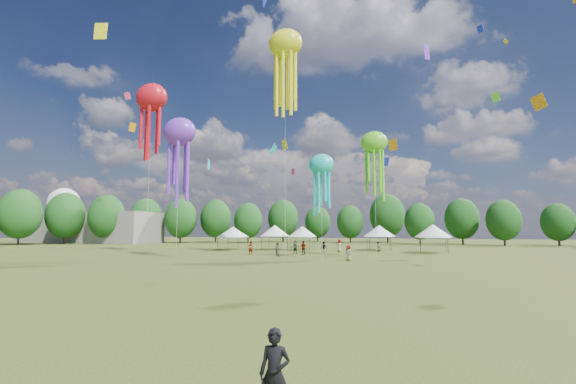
% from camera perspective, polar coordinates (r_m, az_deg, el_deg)
% --- Properties ---
extents(ground, '(300.00, 300.00, 0.00)m').
position_cam_1_polar(ground, '(15.73, -33.27, -17.30)').
color(ground, '#384416').
rests_on(ground, ground).
extents(observer_main, '(0.61, 0.42, 1.60)m').
position_cam_1_polar(observer_main, '(7.69, -2.00, -25.49)').
color(observer_main, black).
rests_on(observer_main, ground).
extents(spectator_near, '(1.02, 0.91, 1.76)m').
position_cam_1_polar(spectator_near, '(49.87, -1.60, -8.59)').
color(spectator_near, gray).
rests_on(spectator_near, ground).
extents(spectators_far, '(16.65, 20.26, 1.90)m').
position_cam_1_polar(spectators_far, '(55.37, 4.64, -8.27)').
color(spectators_far, gray).
rests_on(spectators_far, ground).
extents(festival_tents, '(38.25, 11.34, 4.28)m').
position_cam_1_polar(festival_tents, '(64.75, 5.07, -5.85)').
color(festival_tents, '#47474C').
rests_on(festival_tents, ground).
extents(show_kites, '(36.82, 11.02, 30.47)m').
position_cam_1_polar(show_kites, '(53.66, -9.35, 11.32)').
color(show_kites, '#7730D5').
rests_on(show_kites, ground).
extents(small_kites, '(62.73, 54.44, 42.31)m').
position_cam_1_polar(small_kites, '(60.34, 6.30, 17.92)').
color(small_kites, '#7730D5').
rests_on(small_kites, ground).
extents(treeline, '(201.57, 95.24, 13.43)m').
position_cam_1_polar(treeline, '(74.01, 5.92, -3.22)').
color(treeline, '#38281C').
rests_on(treeline, ground).
extents(hangar, '(40.00, 12.00, 8.00)m').
position_cam_1_polar(hangar, '(117.11, -27.64, -4.75)').
color(hangar, gray).
rests_on(hangar, ground).
extents(radome, '(9.00, 9.00, 16.00)m').
position_cam_1_polar(radome, '(133.10, -30.48, -2.06)').
color(radome, white).
rests_on(radome, ground).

